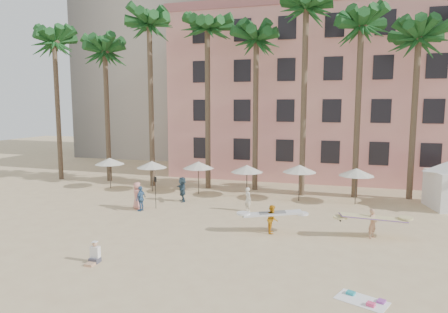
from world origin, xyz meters
The scene contains 10 objects.
ground centered at (0.00, 0.00, 0.00)m, with size 120.00×120.00×0.00m, color #D1B789.
pink_hotel centered at (7.00, 26.00, 8.00)m, with size 35.00×14.00×16.00m, color #FAA998.
palm_row centered at (0.51, 15.00, 12.97)m, with size 44.40×5.40×16.30m.
umbrella_row centered at (-3.00, 12.50, 2.33)m, with size 22.50×2.70×2.73m.
beach_towel centered at (6.86, -2.37, 0.03)m, with size 2.05×1.63×0.14m.
carrier_yellow centered at (7.65, 5.13, 0.94)m, with size 3.54×1.57×1.60m.
carrier_white centered at (2.34, 4.47, 0.87)m, with size 3.34×1.59×1.58m.
beachgoers centered at (-5.63, 8.38, 0.90)m, with size 8.31×4.66×1.86m.
paddle centered at (-6.27, 7.46, 1.41)m, with size 0.18×0.04×2.23m.
seated_man centered at (-4.68, -2.06, 0.34)m, with size 0.43×0.75×0.97m.
Camera 1 is at (5.84, -17.03, 7.11)m, focal length 32.00 mm.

